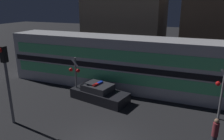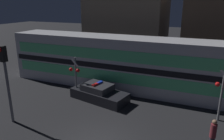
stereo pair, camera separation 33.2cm
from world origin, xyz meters
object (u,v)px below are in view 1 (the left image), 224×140
at_px(train, 123,63).
at_px(police_car, 99,94).
at_px(pedestrian, 215,135).
at_px(traffic_light_corner, 7,75).
at_px(crossing_signal_near, 223,90).

xyz_separation_m(train, police_car, (-0.77, -3.05, -1.66)).
distance_m(pedestrian, traffic_light_corner, 11.41).
distance_m(pedestrian, crossing_signal_near, 3.61).
bearing_deg(crossing_signal_near, traffic_light_corner, -156.50).
distance_m(train, traffic_light_corner, 9.03).
relative_size(pedestrian, crossing_signal_near, 0.52).
height_order(crossing_signal_near, traffic_light_corner, traffic_light_corner).
bearing_deg(police_car, traffic_light_corner, -113.51).
relative_size(train, police_car, 4.41).
bearing_deg(traffic_light_corner, pedestrian, 8.21).
distance_m(police_car, traffic_light_corner, 6.50).
relative_size(train, traffic_light_corner, 4.33).
bearing_deg(train, police_car, -104.10).
bearing_deg(train, crossing_signal_near, -21.76).
relative_size(police_car, traffic_light_corner, 0.98).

